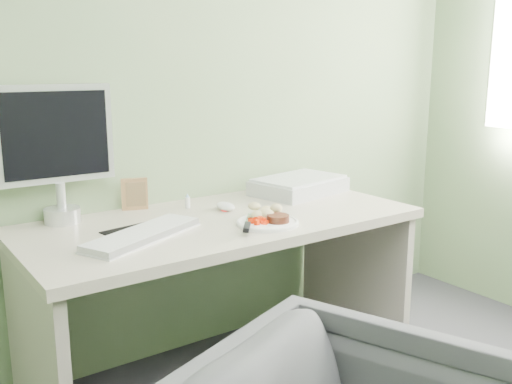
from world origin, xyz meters
TOP-DOWN VIEW (x-y plane):
  - wall_back at (0.00, 2.00)m, footprint 3.50×0.00m
  - desk at (0.00, 1.62)m, footprint 1.60×0.75m
  - plate at (0.09, 1.43)m, footprint 0.24×0.24m
  - steak at (0.12, 1.40)m, footprint 0.10×0.10m
  - potato_pile at (0.13, 1.49)m, footprint 0.14×0.12m
  - carrot_heap at (0.04, 1.43)m, footprint 0.06×0.05m
  - steak_knife at (-0.02, 1.41)m, footprint 0.17×0.21m
  - mousepad at (-0.36, 1.62)m, footprint 0.26×0.24m
  - keyboard at (-0.38, 1.54)m, footprint 0.50×0.34m
  - computer_mouse at (0.08, 1.71)m, footprint 0.07×0.11m
  - photo_frame at (-0.23, 1.95)m, footprint 0.11×0.05m
  - eyedrop_bottle at (-0.03, 1.85)m, footprint 0.02×0.02m
  - scanner at (0.55, 1.79)m, footprint 0.48×0.37m
  - monitor at (-0.55, 1.94)m, footprint 0.45×0.14m

SIDE VIEW (x-z plane):
  - desk at x=0.00m, z-range 0.18..0.91m
  - mousepad at x=-0.36m, z-range 0.73..0.73m
  - plate at x=0.09m, z-range 0.73..0.74m
  - keyboard at x=-0.38m, z-range 0.74..0.76m
  - computer_mouse at x=0.08m, z-range 0.73..0.77m
  - steak_knife at x=-0.02m, z-range 0.75..0.76m
  - steak at x=0.12m, z-range 0.74..0.77m
  - eyedrop_bottle at x=-0.03m, z-range 0.73..0.79m
  - carrot_heap at x=0.04m, z-range 0.74..0.78m
  - scanner at x=0.55m, z-range 0.73..0.80m
  - potato_pile at x=0.13m, z-range 0.74..0.81m
  - photo_frame at x=-0.23m, z-range 0.73..0.87m
  - monitor at x=-0.55m, z-range 0.76..1.30m
  - wall_back at x=0.00m, z-range -0.40..3.10m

